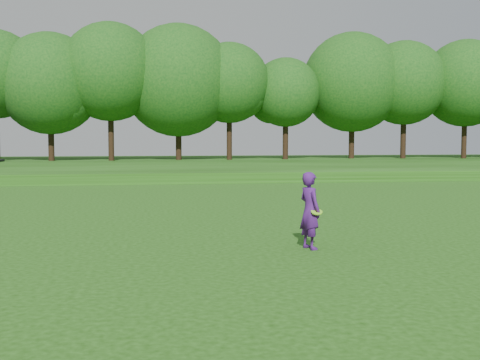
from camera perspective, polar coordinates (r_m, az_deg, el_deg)
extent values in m
plane|color=#1A410C|center=(13.74, -7.03, -6.58)|extent=(140.00, 140.00, 0.00)
cube|color=#1A410C|center=(47.55, -8.13, 1.34)|extent=(130.00, 30.00, 0.60)
cube|color=gray|center=(33.60, -7.94, -0.26)|extent=(130.00, 1.60, 0.04)
imported|color=#47186C|center=(13.71, 6.64, -2.89)|extent=(0.61, 0.75, 1.75)
cylinder|color=#89E223|center=(13.55, 7.28, -3.01)|extent=(0.26, 0.25, 0.12)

